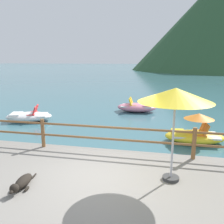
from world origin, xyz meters
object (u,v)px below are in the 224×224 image
Objects in this scene: beach_umbrella at (175,96)px; pedal_boat_3 at (137,107)px; dog_resting at (22,183)px; pedal_boat_1 at (29,116)px; pedal_boat_0 at (195,133)px.

pedal_boat_3 is (-1.81, 9.21, -2.16)m from beach_umbrella.
dog_resting is (-3.32, -1.08, -1.92)m from beach_umbrella.
pedal_boat_1 is at bearing 119.79° from dog_resting.
pedal_boat_1 is (-3.89, 6.80, -0.27)m from dog_resting.
pedal_boat_0 is 0.89× the size of pedal_boat_1.
pedal_boat_3 is (1.51, 10.29, -0.24)m from dog_resting.
dog_resting is 0.41× the size of pedal_boat_1.
pedal_boat_3 is (-2.86, 5.17, -0.10)m from pedal_boat_0.
pedal_boat_0 reaches higher than pedal_boat_1.
pedal_boat_1 is 1.09× the size of pedal_boat_3.
dog_resting is at bearing -130.48° from pedal_boat_0.
pedal_boat_1 is at bearing 141.61° from beach_umbrella.
pedal_boat_1 reaches higher than dog_resting.
pedal_boat_3 is at bearing 81.64° from dog_resting.
pedal_boat_3 is at bearing 101.13° from beach_umbrella.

